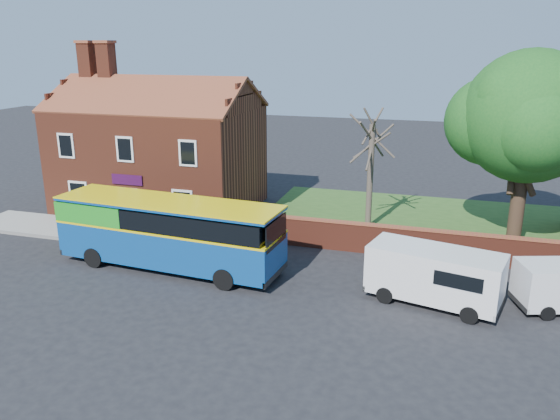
% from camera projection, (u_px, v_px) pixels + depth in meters
% --- Properties ---
extents(ground, '(120.00, 120.00, 0.00)m').
position_uv_depth(ground, '(180.00, 291.00, 24.03)').
color(ground, black).
rests_on(ground, ground).
extents(pavement, '(18.00, 3.50, 0.12)m').
position_uv_depth(pavement, '(115.00, 233.00, 31.21)').
color(pavement, gray).
rests_on(pavement, ground).
extents(kerb, '(18.00, 0.15, 0.14)m').
position_uv_depth(kerb, '(97.00, 243.00, 29.60)').
color(kerb, slate).
rests_on(kerb, ground).
extents(grass_strip, '(26.00, 12.00, 0.04)m').
position_uv_depth(grass_strip, '(478.00, 227.00, 32.34)').
color(grass_strip, '#426B28').
rests_on(grass_strip, ground).
extents(shop_building, '(12.30, 8.13, 10.50)m').
position_uv_depth(shop_building, '(160.00, 156.00, 35.49)').
color(shop_building, maroon).
rests_on(shop_building, ground).
extents(boundary_wall, '(22.00, 0.38, 1.60)m').
position_uv_depth(boundary_wall, '(485.00, 250.00, 26.61)').
color(boundary_wall, maroon).
rests_on(boundary_wall, ground).
extents(bus, '(11.26, 3.65, 3.37)m').
position_uv_depth(bus, '(163.00, 230.00, 26.13)').
color(bus, navy).
rests_on(bus, ground).
extents(van_near, '(5.74, 3.37, 2.36)m').
position_uv_depth(van_near, '(435.00, 274.00, 22.55)').
color(van_near, silver).
rests_on(van_near, ground).
extents(large_tree, '(8.44, 6.68, 10.29)m').
position_uv_depth(large_tree, '(530.00, 121.00, 27.42)').
color(large_tree, black).
rests_on(large_tree, ground).
extents(bare_tree, '(2.51, 2.99, 6.70)m').
position_uv_depth(bare_tree, '(370.00, 171.00, 31.25)').
color(bare_tree, '#4C4238').
rests_on(bare_tree, ground).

